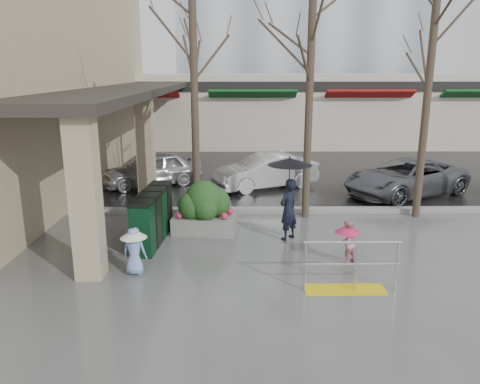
{
  "coord_description": "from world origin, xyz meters",
  "views": [
    {
      "loc": [
        -0.85,
        -9.65,
        4.22
      ],
      "look_at": [
        -0.75,
        1.53,
        1.3
      ],
      "focal_mm": 35.0,
      "sensor_mm": 36.0,
      "label": 1
    }
  ],
  "objects_px": {
    "woman": "(289,191)",
    "car_c": "(406,178)",
    "handrail": "(349,272)",
    "car_b": "(266,171)",
    "tree_midwest": "(312,31)",
    "tree_mideast": "(432,46)",
    "child_blue": "(134,247)",
    "planter": "(204,208)",
    "child_pink": "(347,239)",
    "news_boxes": "(153,217)",
    "car_a": "(152,169)",
    "tree_west": "(193,37)"
  },
  "relations": [
    {
      "from": "car_c",
      "to": "planter",
      "type": "bearing_deg",
      "value": -88.17
    },
    {
      "from": "tree_mideast",
      "to": "planter",
      "type": "distance_m",
      "value": 7.6
    },
    {
      "from": "tree_mideast",
      "to": "child_pink",
      "type": "relative_size",
      "value": 6.46
    },
    {
      "from": "handrail",
      "to": "child_pink",
      "type": "relative_size",
      "value": 1.89
    },
    {
      "from": "tree_midwest",
      "to": "news_boxes",
      "type": "bearing_deg",
      "value": -153.82
    },
    {
      "from": "tree_west",
      "to": "news_boxes",
      "type": "bearing_deg",
      "value": -114.94
    },
    {
      "from": "tree_midwest",
      "to": "car_b",
      "type": "height_order",
      "value": "tree_midwest"
    },
    {
      "from": "child_blue",
      "to": "planter",
      "type": "distance_m",
      "value": 2.92
    },
    {
      "from": "tree_mideast",
      "to": "woman",
      "type": "bearing_deg",
      "value": -154.77
    },
    {
      "from": "tree_west",
      "to": "tree_midwest",
      "type": "relative_size",
      "value": 0.97
    },
    {
      "from": "car_a",
      "to": "car_b",
      "type": "height_order",
      "value": "same"
    },
    {
      "from": "child_pink",
      "to": "planter",
      "type": "relative_size",
      "value": 0.58
    },
    {
      "from": "tree_west",
      "to": "child_blue",
      "type": "relative_size",
      "value": 6.54
    },
    {
      "from": "planter",
      "to": "car_a",
      "type": "distance_m",
      "value": 5.79
    },
    {
      "from": "planter",
      "to": "car_a",
      "type": "xyz_separation_m",
      "value": [
        -2.32,
        5.31,
        -0.05
      ]
    },
    {
      "from": "tree_midwest",
      "to": "child_pink",
      "type": "height_order",
      "value": "tree_midwest"
    },
    {
      "from": "tree_west",
      "to": "tree_mideast",
      "type": "xyz_separation_m",
      "value": [
        6.5,
        0.0,
        -0.22
      ]
    },
    {
      "from": "woman",
      "to": "planter",
      "type": "xyz_separation_m",
      "value": [
        -2.17,
        0.51,
        -0.6
      ]
    },
    {
      "from": "child_pink",
      "to": "car_b",
      "type": "height_order",
      "value": "car_b"
    },
    {
      "from": "news_boxes",
      "to": "car_a",
      "type": "height_order",
      "value": "news_boxes"
    },
    {
      "from": "woman",
      "to": "car_c",
      "type": "relative_size",
      "value": 0.48
    },
    {
      "from": "planter",
      "to": "car_b",
      "type": "relative_size",
      "value": 0.45
    },
    {
      "from": "planter",
      "to": "car_c",
      "type": "bearing_deg",
      "value": 29.59
    },
    {
      "from": "car_b",
      "to": "planter",
      "type": "bearing_deg",
      "value": -46.08
    },
    {
      "from": "handrail",
      "to": "child_blue",
      "type": "height_order",
      "value": "child_blue"
    },
    {
      "from": "car_c",
      "to": "car_a",
      "type": "bearing_deg",
      "value": -127.24
    },
    {
      "from": "handrail",
      "to": "tree_mideast",
      "type": "relative_size",
      "value": 0.29
    },
    {
      "from": "tree_west",
      "to": "car_a",
      "type": "relative_size",
      "value": 1.84
    },
    {
      "from": "planter",
      "to": "car_b",
      "type": "distance_m",
      "value": 5.27
    },
    {
      "from": "handrail",
      "to": "tree_mideast",
      "type": "xyz_separation_m",
      "value": [
        3.14,
        4.8,
        4.48
      ]
    },
    {
      "from": "woman",
      "to": "car_b",
      "type": "bearing_deg",
      "value": -132.07
    },
    {
      "from": "child_pink",
      "to": "car_b",
      "type": "bearing_deg",
      "value": -113.71
    },
    {
      "from": "handrail",
      "to": "woman",
      "type": "xyz_separation_m",
      "value": [
        -0.88,
        2.91,
        0.91
      ]
    },
    {
      "from": "tree_midwest",
      "to": "car_c",
      "type": "xyz_separation_m",
      "value": [
        3.8,
        2.41,
        -4.6
      ]
    },
    {
      "from": "woman",
      "to": "child_blue",
      "type": "xyz_separation_m",
      "value": [
        -3.48,
        -2.1,
        -0.67
      ]
    },
    {
      "from": "tree_west",
      "to": "woman",
      "type": "xyz_separation_m",
      "value": [
        2.48,
        -1.89,
        -3.8
      ]
    },
    {
      "from": "tree_mideast",
      "to": "car_c",
      "type": "relative_size",
      "value": 1.43
    },
    {
      "from": "woman",
      "to": "child_blue",
      "type": "relative_size",
      "value": 2.08
    },
    {
      "from": "child_pink",
      "to": "child_blue",
      "type": "height_order",
      "value": "child_blue"
    },
    {
      "from": "handrail",
      "to": "car_b",
      "type": "distance_m",
      "value": 8.39
    },
    {
      "from": "tree_mideast",
      "to": "car_c",
      "type": "bearing_deg",
      "value": 78.22
    },
    {
      "from": "tree_midwest",
      "to": "tree_mideast",
      "type": "bearing_deg",
      "value": -0.0
    },
    {
      "from": "tree_west",
      "to": "car_c",
      "type": "relative_size",
      "value": 1.5
    },
    {
      "from": "planter",
      "to": "child_pink",
      "type": "bearing_deg",
      "value": -32.08
    },
    {
      "from": "woman",
      "to": "planter",
      "type": "height_order",
      "value": "woman"
    },
    {
      "from": "woman",
      "to": "car_c",
      "type": "distance_m",
      "value": 6.28
    },
    {
      "from": "tree_mideast",
      "to": "woman",
      "type": "xyz_separation_m",
      "value": [
        -4.02,
        -1.89,
        -3.58
      ]
    },
    {
      "from": "car_a",
      "to": "car_c",
      "type": "distance_m",
      "value": 9.14
    },
    {
      "from": "car_b",
      "to": "car_c",
      "type": "relative_size",
      "value": 0.84
    },
    {
      "from": "child_blue",
      "to": "news_boxes",
      "type": "xyz_separation_m",
      "value": [
        0.05,
        1.95,
        0.04
      ]
    }
  ]
}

